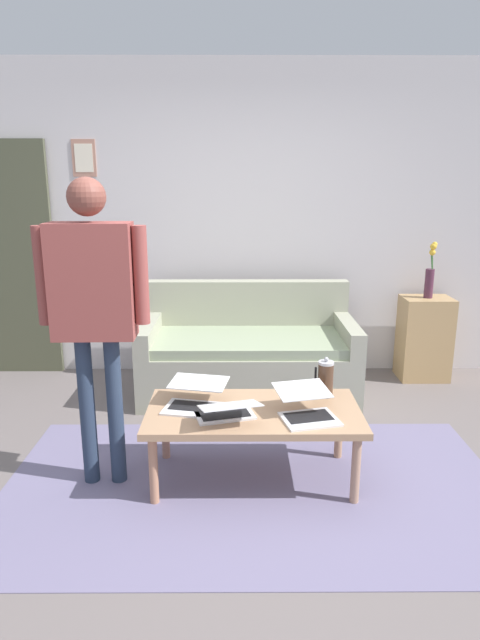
{
  "coord_description": "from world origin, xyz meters",
  "views": [
    {
      "loc": [
        -0.03,
        2.64,
        1.72
      ],
      "look_at": [
        -0.05,
        -0.89,
        0.8
      ],
      "focal_mm": 30.33,
      "sensor_mm": 36.0,
      "label": 1
    }
  ],
  "objects_px": {
    "laptop_left": "(226,411)",
    "laptop_center": "(307,409)",
    "coffee_table": "(254,417)",
    "french_press": "(325,379)",
    "couch": "(248,356)",
    "laptop_right": "(195,399)",
    "flower_vase": "(430,276)",
    "person_standing": "(93,296)",
    "side_shelf": "(424,338)",
    "interior_door": "(8,261)"
  },
  "relations": [
    {
      "from": "side_shelf",
      "to": "laptop_left",
      "type": "bearing_deg",
      "value": 46.48
    },
    {
      "from": "coffee_table",
      "to": "french_press",
      "type": "xyz_separation_m",
      "value": [
        -0.44,
        -0.2,
        0.16
      ]
    },
    {
      "from": "coffee_table",
      "to": "laptop_center",
      "type": "height_order",
      "value": "laptop_center"
    },
    {
      "from": "couch",
      "to": "laptop_right",
      "type": "distance_m",
      "value": 1.37
    },
    {
      "from": "laptop_left",
      "to": "flower_vase",
      "type": "height_order",
      "value": "flower_vase"
    },
    {
      "from": "laptop_right",
      "to": "couch",
      "type": "bearing_deg",
      "value": -104.17
    },
    {
      "from": "laptop_center",
      "to": "flower_vase",
      "type": "distance_m",
      "value": 2.21
    },
    {
      "from": "coffee_table",
      "to": "french_press",
      "type": "height_order",
      "value": "french_press"
    },
    {
      "from": "couch",
      "to": "laptop_left",
      "type": "relative_size",
      "value": 4.16
    },
    {
      "from": "interior_door",
      "to": "laptop_left",
      "type": "bearing_deg",
      "value": 134.57
    },
    {
      "from": "coffee_table",
      "to": "flower_vase",
      "type": "bearing_deg",
      "value": -132.85
    },
    {
      "from": "interior_door",
      "to": "side_shelf",
      "type": "height_order",
      "value": "interior_door"
    },
    {
      "from": "side_shelf",
      "to": "person_standing",
      "type": "height_order",
      "value": "person_standing"
    },
    {
      "from": "interior_door",
      "to": "laptop_right",
      "type": "relative_size",
      "value": 5.05
    },
    {
      "from": "couch",
      "to": "laptop_center",
      "type": "distance_m",
      "value": 1.5
    },
    {
      "from": "laptop_right",
      "to": "interior_door",
      "type": "bearing_deg",
      "value": -45.8
    },
    {
      "from": "french_press",
      "to": "side_shelf",
      "type": "relative_size",
      "value": 0.34
    },
    {
      "from": "laptop_right",
      "to": "flower_vase",
      "type": "distance_m",
      "value": 2.53
    },
    {
      "from": "coffee_table",
      "to": "person_standing",
      "type": "xyz_separation_m",
      "value": [
        0.87,
        0.02,
        0.72
      ]
    },
    {
      "from": "laptop_left",
      "to": "flower_vase",
      "type": "bearing_deg",
      "value": -133.62
    },
    {
      "from": "laptop_left",
      "to": "person_standing",
      "type": "relative_size",
      "value": 0.24
    },
    {
      "from": "laptop_left",
      "to": "flower_vase",
      "type": "relative_size",
      "value": 0.85
    },
    {
      "from": "coffee_table",
      "to": "side_shelf",
      "type": "bearing_deg",
      "value": -132.75
    },
    {
      "from": "laptop_right",
      "to": "flower_vase",
      "type": "relative_size",
      "value": 0.84
    },
    {
      "from": "laptop_center",
      "to": "flower_vase",
      "type": "xyz_separation_m",
      "value": [
        -1.26,
        -1.77,
        0.44
      ]
    },
    {
      "from": "side_shelf",
      "to": "laptop_center",
      "type": "bearing_deg",
      "value": 54.66
    },
    {
      "from": "coffee_table",
      "to": "side_shelf",
      "type": "height_order",
      "value": "side_shelf"
    },
    {
      "from": "laptop_left",
      "to": "french_press",
      "type": "height_order",
      "value": "french_press"
    },
    {
      "from": "coffee_table",
      "to": "laptop_right",
      "type": "bearing_deg",
      "value": -7.26
    },
    {
      "from": "laptop_left",
      "to": "laptop_center",
      "type": "height_order",
      "value": "laptop_center"
    },
    {
      "from": "french_press",
      "to": "side_shelf",
      "type": "distance_m",
      "value": 1.86
    },
    {
      "from": "laptop_left",
      "to": "laptop_right",
      "type": "distance_m",
      "value": 0.24
    },
    {
      "from": "laptop_center",
      "to": "person_standing",
      "type": "xyz_separation_m",
      "value": [
        1.16,
        -0.08,
        0.62
      ]
    },
    {
      "from": "person_standing",
      "to": "laptop_center",
      "type": "bearing_deg",
      "value": 176.15
    },
    {
      "from": "couch",
      "to": "coffee_table",
      "type": "relative_size",
      "value": 1.4
    },
    {
      "from": "flower_vase",
      "to": "person_standing",
      "type": "height_order",
      "value": "person_standing"
    },
    {
      "from": "couch",
      "to": "french_press",
      "type": "height_order",
      "value": "couch"
    },
    {
      "from": "couch",
      "to": "laptop_right",
      "type": "xyz_separation_m",
      "value": [
        0.33,
        1.32,
        0.18
      ]
    },
    {
      "from": "interior_door",
      "to": "flower_vase",
      "type": "distance_m",
      "value": 3.68
    },
    {
      "from": "laptop_right",
      "to": "flower_vase",
      "type": "bearing_deg",
      "value": -139.21
    },
    {
      "from": "interior_door",
      "to": "coffee_table",
      "type": "bearing_deg",
      "value": 138.49
    },
    {
      "from": "side_shelf",
      "to": "couch",
      "type": "bearing_deg",
      "value": 11.42
    },
    {
      "from": "coffee_table",
      "to": "side_shelf",
      "type": "relative_size",
      "value": 1.68
    },
    {
      "from": "couch",
      "to": "french_press",
      "type": "xyz_separation_m",
      "value": [
        -0.44,
        1.16,
        0.25
      ]
    },
    {
      "from": "laptop_right",
      "to": "side_shelf",
      "type": "distance_m",
      "value": 2.5
    },
    {
      "from": "couch",
      "to": "person_standing",
      "type": "distance_m",
      "value": 1.82
    },
    {
      "from": "laptop_center",
      "to": "person_standing",
      "type": "relative_size",
      "value": 0.25
    },
    {
      "from": "laptop_left",
      "to": "laptop_right",
      "type": "relative_size",
      "value": 1.02
    },
    {
      "from": "laptop_right",
      "to": "person_standing",
      "type": "distance_m",
      "value": 0.82
    },
    {
      "from": "coffee_table",
      "to": "person_standing",
      "type": "distance_m",
      "value": 1.13
    }
  ]
}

